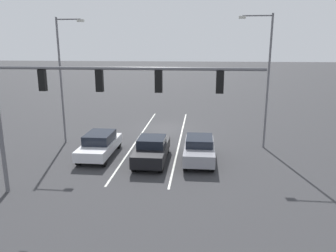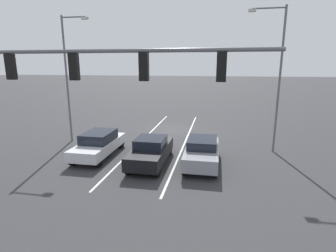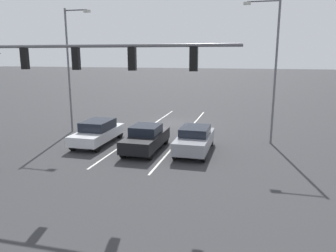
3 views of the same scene
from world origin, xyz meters
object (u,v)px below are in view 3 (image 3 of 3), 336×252
car_black_midlane_front (146,138)px  car_gray_leftlane_front (195,139)px  street_lamp_right_shoulder (71,63)px  car_silver_rightlane_front (98,132)px  street_lamp_left_shoulder (272,63)px  traffic_signal_gantry (65,71)px

car_black_midlane_front → car_gray_leftlane_front: 2.93m
car_black_midlane_front → street_lamp_right_shoulder: bearing=-26.8°
car_silver_rightlane_front → street_lamp_right_shoulder: street_lamp_right_shoulder is taller
car_black_midlane_front → car_gray_leftlane_front: size_ratio=1.01×
car_gray_leftlane_front → street_lamp_left_shoulder: size_ratio=0.50×
traffic_signal_gantry → street_lamp_left_shoulder: (-9.29, -8.57, 0.22)m
car_silver_rightlane_front → car_gray_leftlane_front: bearing=177.2°
traffic_signal_gantry → street_lamp_right_shoulder: bearing=-60.9°
street_lamp_right_shoulder → street_lamp_left_shoulder: size_ratio=0.98×
car_gray_leftlane_front → street_lamp_right_shoulder: size_ratio=0.51×
car_silver_rightlane_front → street_lamp_left_shoulder: bearing=-164.8°
car_silver_rightlane_front → car_gray_leftlane_front: 6.42m
car_gray_leftlane_front → street_lamp_left_shoulder: street_lamp_left_shoulder is taller
car_gray_leftlane_front → street_lamp_left_shoulder: (-4.27, -3.21, 4.38)m
car_silver_rightlane_front → street_lamp_right_shoulder: 6.04m
car_gray_leftlane_front → street_lamp_left_shoulder: bearing=-143.0°
car_gray_leftlane_front → street_lamp_right_shoulder: (9.69, -3.04, 4.27)m
car_silver_rightlane_front → street_lamp_left_shoulder: street_lamp_left_shoulder is taller
car_silver_rightlane_front → traffic_signal_gantry: (-1.39, 5.67, 4.16)m
street_lamp_left_shoulder → car_black_midlane_front: bearing=26.7°
street_lamp_left_shoulder → street_lamp_right_shoulder: bearing=0.7°
car_silver_rightlane_front → traffic_signal_gantry: 7.17m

